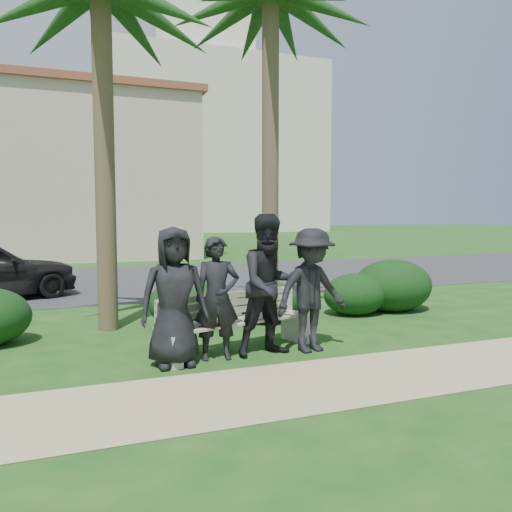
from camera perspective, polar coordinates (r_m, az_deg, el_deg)
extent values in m
plane|color=#174714|center=(7.30, -0.65, -10.15)|extent=(160.00, 160.00, 0.00)
cube|color=tan|center=(5.71, 5.77, -14.41)|extent=(30.00, 1.60, 0.01)
cube|color=#2D2D30|center=(14.94, -11.26, -2.62)|extent=(160.00, 8.00, 0.01)
cube|color=beige|center=(24.72, -17.59, 8.21)|extent=(8.00, 8.00, 7.00)
cube|color=brown|center=(25.23, -17.80, 16.51)|extent=(8.40, 8.40, 0.30)
cube|color=beige|center=(64.30, -5.91, 11.88)|extent=(26.00, 18.00, 20.00)
cube|color=beige|center=(68.19, -6.03, 25.33)|extent=(10.00, 10.00, 12.00)
cube|color=#AEA192|center=(6.87, -2.11, -7.55)|extent=(2.26, 1.06, 0.04)
cube|color=#AEA192|center=(7.03, -2.69, -5.36)|extent=(2.14, 0.60, 0.26)
cube|color=beige|center=(6.67, -10.65, -9.87)|extent=(0.27, 0.53, 0.40)
cube|color=beige|center=(7.30, 5.67, -8.54)|extent=(0.27, 0.53, 0.40)
imported|color=black|center=(6.25, -9.33, -4.60)|extent=(0.86, 0.57, 1.73)
imported|color=black|center=(6.48, -4.47, -4.84)|extent=(0.63, 0.46, 1.60)
imported|color=black|center=(6.65, 1.66, -3.31)|extent=(0.97, 0.79, 1.89)
imported|color=black|center=(6.86, 6.36, -3.91)|extent=(1.18, 0.79, 1.69)
ellipsoid|color=black|center=(8.41, -7.66, -5.18)|extent=(1.34, 1.10, 0.87)
ellipsoid|color=black|center=(8.80, 1.43, -5.16)|extent=(1.13, 0.93, 0.73)
ellipsoid|color=black|center=(9.63, 11.24, -4.19)|extent=(1.23, 1.02, 0.80)
ellipsoid|color=black|center=(10.20, 15.36, -3.10)|extent=(1.59, 1.32, 1.04)
cylinder|color=brown|center=(8.46, -16.91, 10.18)|extent=(0.32, 0.32, 5.42)
cylinder|color=brown|center=(9.59, 1.65, 11.37)|extent=(0.32, 0.32, 5.98)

